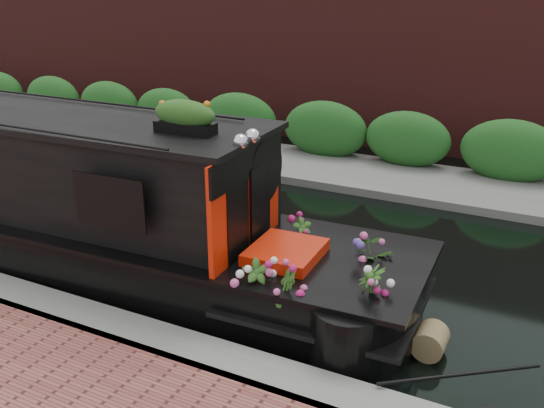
% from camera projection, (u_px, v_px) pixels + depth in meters
% --- Properties ---
extents(ground, '(80.00, 80.00, 0.00)m').
position_uv_depth(ground, '(208.00, 234.00, 10.53)').
color(ground, black).
rests_on(ground, ground).
extents(near_bank_coping, '(40.00, 0.60, 0.50)m').
position_uv_depth(near_bank_coping, '(69.00, 325.00, 7.78)').
color(near_bank_coping, gray).
rests_on(near_bank_coping, ground).
extents(far_bank_path, '(40.00, 2.40, 0.34)m').
position_uv_depth(far_bank_path, '(306.00, 169.00, 14.03)').
color(far_bank_path, '#62625E').
rests_on(far_bank_path, ground).
extents(far_hedge, '(40.00, 1.10, 2.80)m').
position_uv_depth(far_hedge, '(321.00, 159.00, 14.78)').
color(far_hedge, '#1E531C').
rests_on(far_hedge, ground).
extents(far_brick_wall, '(40.00, 1.00, 8.00)m').
position_uv_depth(far_brick_wall, '(351.00, 140.00, 16.53)').
color(far_brick_wall, '#4B1A19').
rests_on(far_brick_wall, ground).
extents(narrowboat, '(12.80, 2.75, 2.98)m').
position_uv_depth(narrowboat, '(11.00, 195.00, 9.76)').
color(narrowboat, black).
rests_on(narrowboat, ground).
extents(rope_fender, '(0.38, 0.41, 0.38)m').
position_uv_depth(rope_fender, '(430.00, 341.00, 7.12)').
color(rope_fender, olive).
rests_on(rope_fender, ground).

